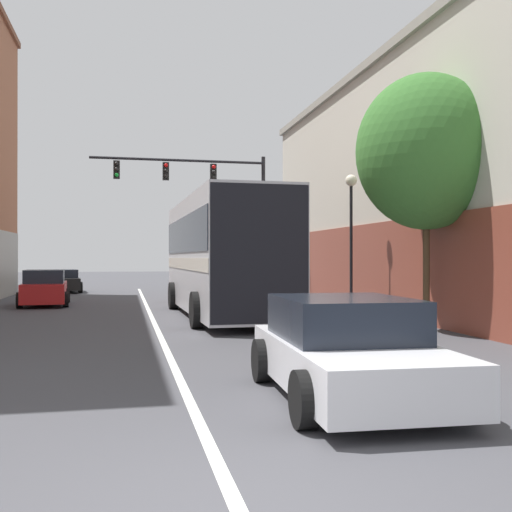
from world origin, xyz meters
The scene contains 9 objects.
lane_center_line centered at (0.00, 13.49, 0.00)m, with size 0.14×38.99×0.01m.
building_right_storefront centered at (11.40, 15.49, 4.53)m, with size 8.18×23.07×8.83m.
bus centered at (2.28, 14.92, 2.12)m, with size 3.05×10.19×3.80m.
hatchback_foreground centered at (2.14, 3.38, 0.65)m, with size 2.29×4.23×1.36m.
parked_car_left_near centered at (-3.99, 20.94, 0.68)m, with size 2.10×4.25×1.44m.
parked_car_left_mid centered at (-4.29, 30.71, 0.61)m, with size 2.46×4.85×1.26m.
traffic_signal_gantry centered at (2.89, 22.97, 4.95)m, with size 7.99×0.36×6.66m.
street_lamp centered at (6.33, 13.92, 3.04)m, with size 0.38×0.38×4.61m.
street_tree_near centered at (6.90, 10.04, 4.69)m, with size 3.73×3.36×6.75m.
Camera 1 is at (-0.84, -4.35, 1.91)m, focal length 42.00 mm.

